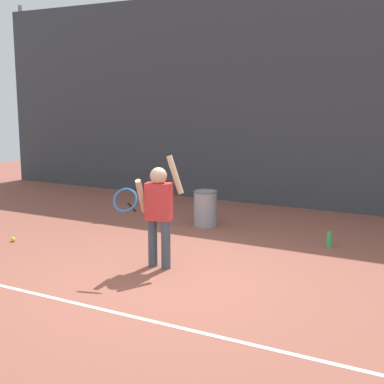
{
  "coord_description": "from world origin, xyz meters",
  "views": [
    {
      "loc": [
        3.02,
        -5.09,
        2.03
      ],
      "look_at": [
        -0.17,
        0.7,
        0.85
      ],
      "focal_mm": 50.94,
      "sensor_mm": 36.0,
      "label": 1
    }
  ],
  "objects_px": {
    "tennis_player": "(157,208)",
    "water_bottle": "(329,239)",
    "tennis_ball_2": "(13,239)",
    "ball_hopper": "(205,208)"
  },
  "relations": [
    {
      "from": "tennis_player",
      "to": "ball_hopper",
      "type": "height_order",
      "value": "tennis_player"
    },
    {
      "from": "tennis_player",
      "to": "water_bottle",
      "type": "height_order",
      "value": "tennis_player"
    },
    {
      "from": "ball_hopper",
      "to": "tennis_ball_2",
      "type": "bearing_deg",
      "value": -132.0
    },
    {
      "from": "ball_hopper",
      "to": "water_bottle",
      "type": "distance_m",
      "value": 2.06
    },
    {
      "from": "tennis_player",
      "to": "tennis_ball_2",
      "type": "relative_size",
      "value": 20.46
    },
    {
      "from": "water_bottle",
      "to": "tennis_ball_2",
      "type": "distance_m",
      "value": 4.38
    },
    {
      "from": "tennis_player",
      "to": "water_bottle",
      "type": "distance_m",
      "value": 2.51
    },
    {
      "from": "tennis_player",
      "to": "water_bottle",
      "type": "relative_size",
      "value": 6.14
    },
    {
      "from": "tennis_player",
      "to": "tennis_ball_2",
      "type": "bearing_deg",
      "value": 164.31
    },
    {
      "from": "tennis_player",
      "to": "tennis_ball_2",
      "type": "distance_m",
      "value": 2.5
    }
  ]
}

